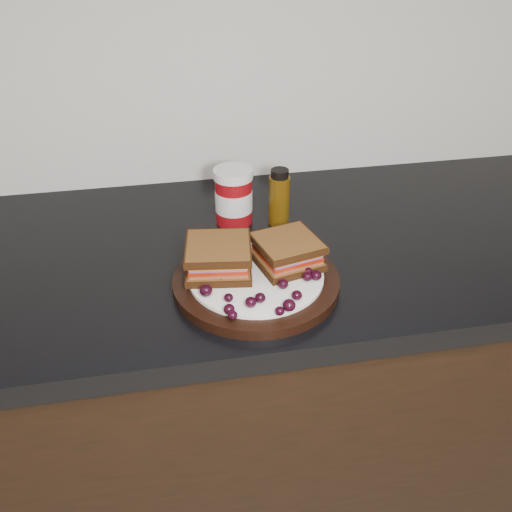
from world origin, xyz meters
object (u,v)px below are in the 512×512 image
at_px(oil_bottle, 279,197).
at_px(sandwich_left, 219,257).
at_px(plate, 256,281).
at_px(condiment_jar, 234,196).

bearing_deg(oil_bottle, sandwich_left, -128.58).
height_order(plate, sandwich_left, sandwich_left).
relative_size(sandwich_left, condiment_jar, 0.96).
xyz_separation_m(plate, sandwich_left, (-0.06, 0.02, 0.04)).
bearing_deg(condiment_jar, plate, -89.47).
xyz_separation_m(condiment_jar, oil_bottle, (0.09, -0.02, 0.00)).
distance_m(sandwich_left, oil_bottle, 0.23).
bearing_deg(plate, sandwich_left, 157.07).
distance_m(condiment_jar, oil_bottle, 0.09).
height_order(plate, oil_bottle, oil_bottle).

